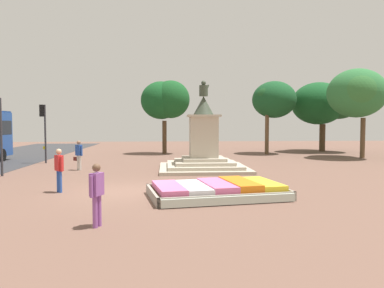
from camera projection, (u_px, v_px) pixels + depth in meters
The scene contains 11 objects.
ground_plane at pixel (125, 191), 14.88m from camera, with size 80.37×80.37×0.00m, color brown.
flower_planter at pixel (218, 190), 13.75m from camera, with size 5.31×3.77×0.57m.
statue_monument at pixel (203, 150), 21.72m from camera, with size 5.06×5.06×5.16m.
traffic_light_far_corner at pixel (44, 123), 25.18m from camera, with size 0.41×0.28×3.95m.
pedestrian_with_handbag at pixel (79, 153), 21.53m from camera, with size 0.61×0.53×1.71m.
pedestrian_near_planter at pixel (59, 167), 14.64m from camera, with size 0.41×0.47×1.72m.
pedestrian_crossing_plaza at pixel (97, 190), 9.75m from camera, with size 0.35×0.53×1.67m.
park_tree_far_left at pixel (166, 100), 32.89m from camera, with size 4.29×3.74×6.44m.
park_tree_behind_statue at pixel (325, 104), 35.28m from camera, with size 6.39×6.09×6.56m.
park_tree_far_right at pixel (274, 99), 32.81m from camera, with size 3.82×4.20×6.39m.
park_tree_street_side at pixel (356, 93), 28.75m from camera, with size 4.41×5.12×6.86m.
Camera 1 is at (1.67, -14.90, 2.73)m, focal length 35.00 mm.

